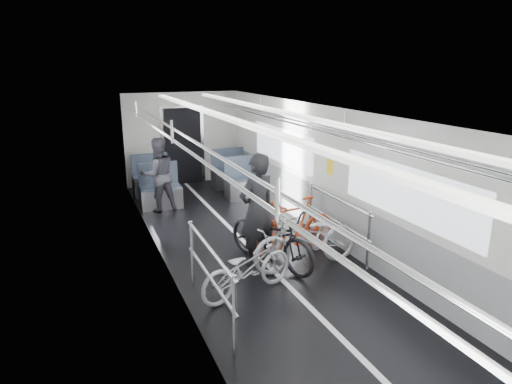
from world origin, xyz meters
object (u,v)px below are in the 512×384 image
Objects in this scene: bike_left_far at (247,268)px; bike_aisle at (271,236)px; bike_right_mid at (308,239)px; bike_right_far at (295,226)px; person_standing at (257,210)px; person_seated at (158,175)px.

bike_aisle is at bearing -59.51° from bike_left_far.
bike_right_mid is 1.14× the size of bike_right_far.
person_standing is at bearing -47.24° from bike_left_far.
person_standing is at bearing -85.41° from bike_right_far.
bike_left_far is 1.63m from bike_right_far.
person_standing reaches higher than bike_right_far.
person_standing is (-0.67, 0.43, 0.42)m from bike_right_mid.
person_standing is 1.13× the size of person_seated.
bike_right_mid is at bearing -15.76° from bike_right_far.
bike_right_mid reaches higher than bike_left_far.
bike_right_far reaches higher than bike_left_far.
bike_aisle reaches higher than bike_right_far.
bike_right_far is at bearing 5.56° from bike_aisle.
bike_left_far is 1.05m from bike_aisle.
person_seated is (-1.60, 3.80, 0.32)m from bike_right_mid.
bike_right_mid is 0.58m from bike_aisle.
bike_aisle is at bearing -128.17° from bike_right_mid.
bike_right_mid is at bearing -86.78° from bike_left_far.
bike_right_far is 0.88m from person_standing.
bike_left_far is 4.28m from person_seated.
bike_aisle is 0.47m from person_standing.
bike_right_far is 0.62m from bike_aisle.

